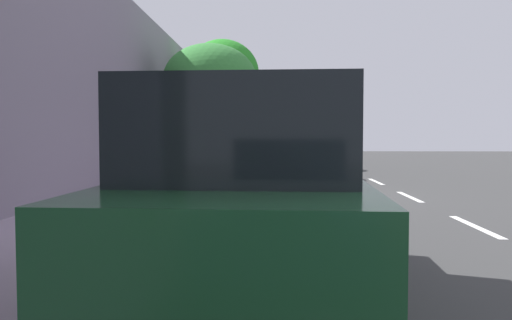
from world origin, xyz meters
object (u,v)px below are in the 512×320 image
parked_pickup_tan_nearest (270,146)px  bicycle_at_curb (242,182)px  street_tree_mid_block (210,81)px  street_tree_near_cyclist (223,74)px  parked_suv_green_far (251,195)px  parked_sedan_silver_second (271,154)px  parked_sedan_grey_mid (261,165)px  cyclist_with_backpack (235,155)px

parked_pickup_tan_nearest → bicycle_at_curb: parked_pickup_tan_nearest is taller
street_tree_mid_block → street_tree_near_cyclist: bearing=-90.0°
parked_suv_green_far → parked_sedan_silver_second: bearing=-90.6°
parked_suv_green_far → bicycle_at_curb: parked_suv_green_far is taller
parked_suv_green_far → bicycle_at_curb: (0.57, -8.48, -0.67)m
parked_sedan_silver_second → bicycle_at_curb: parked_sedan_silver_second is taller
bicycle_at_curb → street_tree_near_cyclist: street_tree_near_cyclist is taller
parked_pickup_tan_nearest → street_tree_near_cyclist: size_ratio=0.91×
street_tree_near_cyclist → parked_sedan_silver_second: bearing=125.6°
parked_suv_green_far → parked_sedan_grey_mid: bearing=-89.4°
cyclist_with_backpack → street_tree_mid_block: size_ratio=0.35×
parked_sedan_silver_second → street_tree_mid_block: bearing=38.7°
bicycle_at_curb → cyclist_with_backpack: (0.22, -0.43, 0.67)m
parked_sedan_silver_second → parked_sedan_grey_mid: bearing=87.9°
bicycle_at_curb → street_tree_mid_block: 7.13m
bicycle_at_curb → street_tree_near_cyclist: bearing=-82.1°
parked_pickup_tan_nearest → street_tree_mid_block: (2.26, 9.83, 2.70)m
parked_sedan_grey_mid → bicycle_at_curb: bearing=61.4°
parked_pickup_tan_nearest → cyclist_with_backpack: parked_pickup_tan_nearest is taller
cyclist_with_backpack → street_tree_near_cyclist: street_tree_near_cyclist is taller
parked_pickup_tan_nearest → parked_sedan_grey_mid: size_ratio=1.22×
street_tree_near_cyclist → street_tree_mid_block: 5.08m
parked_pickup_tan_nearest → cyclist_with_backpack: 15.58m
parked_sedan_silver_second → street_tree_near_cyclist: (2.28, -3.18, 3.66)m
cyclist_with_backpack → street_tree_mid_block: bearing=-76.9°
parked_sedan_silver_second → cyclist_with_backpack: cyclist_with_backpack is taller
parked_suv_green_far → street_tree_near_cyclist: 20.06m
parked_pickup_tan_nearest → bicycle_at_curb: 16.01m
street_tree_mid_block → parked_sedan_silver_second: bearing=-141.3°
parked_suv_green_far → street_tree_mid_block: size_ratio=0.99×
parked_sedan_grey_mid → street_tree_near_cyclist: (2.02, -10.30, 3.66)m
parked_sedan_grey_mid → bicycle_at_curb: parked_sedan_grey_mid is taller
street_tree_mid_block → parked_pickup_tan_nearest: bearing=-103.0°
cyclist_with_backpack → street_tree_mid_block: (1.33, -5.73, 2.58)m
parked_sedan_grey_mid → street_tree_mid_block: 6.34m
parked_sedan_grey_mid → cyclist_with_backpack: size_ratio=2.63×
parked_sedan_silver_second → cyclist_with_backpack: size_ratio=2.65×
parked_sedan_silver_second → parked_suv_green_far: 16.47m
parked_sedan_silver_second → cyclist_with_backpack: bearing=82.8°
parked_pickup_tan_nearest → parked_sedan_silver_second: size_ratio=1.21×
parked_suv_green_far → bicycle_at_curb: bearing=-86.2°
parked_sedan_silver_second → cyclist_with_backpack: (0.95, 7.55, 0.27)m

